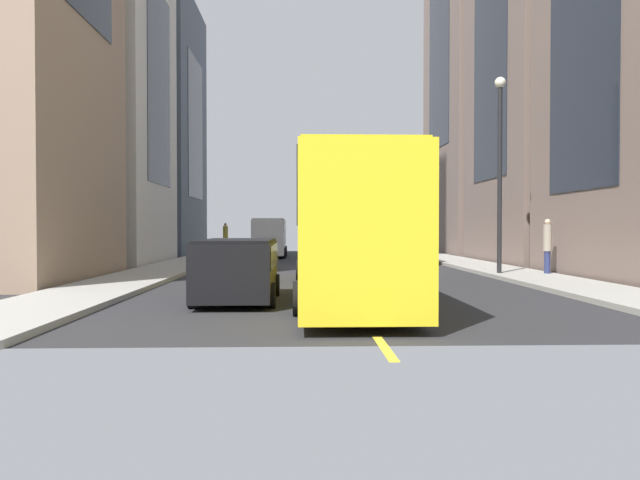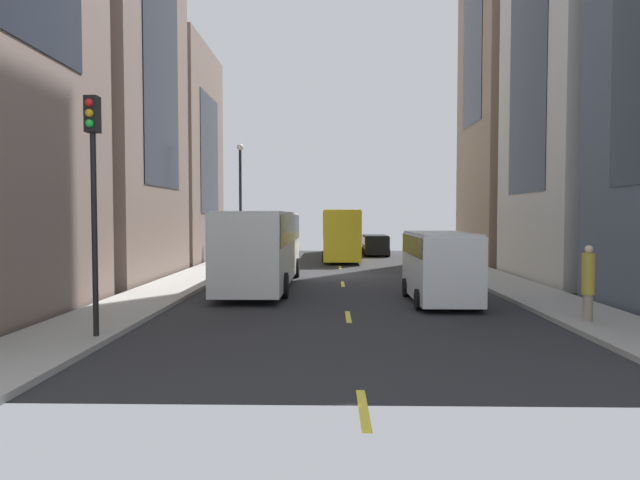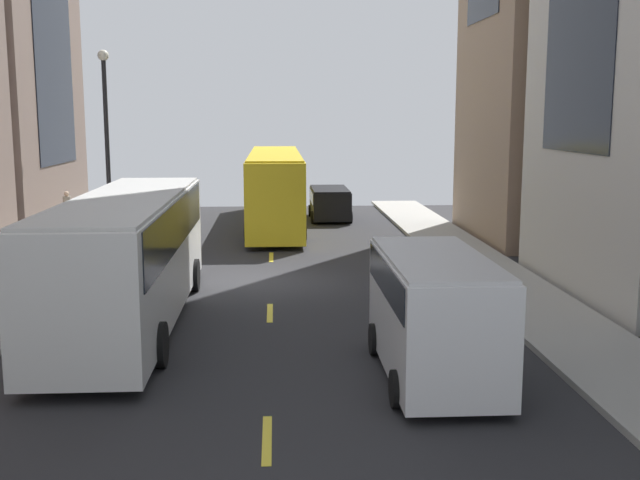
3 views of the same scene
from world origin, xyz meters
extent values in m
plane|color=#28282B|center=(0.00, 0.00, 0.00)|extent=(41.62, 41.62, 0.00)
cube|color=#9E9B93|center=(-7.44, 0.00, 0.07)|extent=(2.73, 44.00, 0.15)
cube|color=#9E9B93|center=(7.44, 0.00, 0.07)|extent=(2.73, 44.00, 0.15)
cube|color=yellow|center=(0.00, -21.00, 0.01)|extent=(0.16, 2.00, 0.01)
cube|color=yellow|center=(0.00, -12.60, 0.01)|extent=(0.16, 2.00, 0.01)
cube|color=yellow|center=(0.00, -4.20, 0.01)|extent=(0.16, 2.00, 0.01)
cube|color=yellow|center=(0.00, 4.20, 0.01)|extent=(0.16, 2.00, 0.01)
cube|color=yellow|center=(0.00, 12.60, 0.01)|extent=(0.16, 2.00, 0.01)
cube|color=yellow|center=(0.00, 21.00, 0.01)|extent=(0.16, 2.00, 0.01)
cube|color=#7A665B|center=(-13.62, -2.14, 10.29)|extent=(9.21, 10.16, 20.57)
cube|color=#1E232D|center=(-13.62, -2.14, 10.29)|extent=(9.31, 5.59, 11.31)
cube|color=#7A665B|center=(-13.06, 8.63, 7.41)|extent=(8.10, 9.79, 14.82)
cube|color=#1E232D|center=(-13.06, 8.63, 7.41)|extent=(8.18, 5.38, 8.15)
cube|color=beige|center=(12.50, -2.40, 9.58)|extent=(6.99, 9.24, 19.16)
cube|color=#1E232D|center=(12.50, -2.40, 9.58)|extent=(7.06, 5.08, 10.54)
cube|color=silver|center=(-3.61, -5.00, 1.77)|extent=(2.55, 11.81, 3.00)
cube|color=black|center=(-3.61, -5.00, 2.62)|extent=(2.60, 10.87, 1.20)
cube|color=beige|center=(-3.61, -5.00, 3.31)|extent=(2.45, 11.34, 0.08)
cylinder|color=black|center=(-4.78, -1.34, 0.50)|extent=(0.46, 1.00, 1.00)
cylinder|color=black|center=(-2.44, -1.34, 0.50)|extent=(0.46, 1.00, 1.00)
cylinder|color=black|center=(-4.78, -8.67, 0.50)|extent=(0.46, 1.00, 1.00)
cylinder|color=black|center=(-2.44, -8.67, 0.50)|extent=(0.46, 1.00, 1.00)
cube|color=yellow|center=(0.17, 12.74, 1.86)|extent=(2.45, 14.84, 3.30)
cube|color=black|center=(0.17, 12.74, 2.72)|extent=(2.50, 13.65, 1.48)
cube|color=gold|center=(0.17, 12.74, 3.55)|extent=(2.35, 14.25, 0.08)
cylinder|color=black|center=(-0.96, 17.34, 0.38)|extent=(0.44, 0.76, 0.76)
cylinder|color=black|center=(1.30, 17.34, 0.38)|extent=(0.44, 0.76, 0.76)
cylinder|color=black|center=(-0.96, 8.14, 0.38)|extent=(0.44, 0.76, 0.76)
cylinder|color=black|center=(1.30, 8.14, 0.38)|extent=(0.44, 0.76, 0.76)
cube|color=white|center=(3.43, -9.67, 1.35)|extent=(2.05, 5.19, 2.30)
cube|color=black|center=(3.43, -9.67, 2.10)|extent=(2.09, 4.77, 0.69)
cube|color=silver|center=(3.43, -9.67, 2.54)|extent=(1.97, 4.98, 0.08)
cylinder|color=black|center=(2.48, -8.06, 0.36)|extent=(0.37, 0.72, 0.72)
cylinder|color=black|center=(4.37, -8.06, 0.36)|extent=(0.37, 0.72, 0.72)
cylinder|color=black|center=(2.48, -11.28, 0.36)|extent=(0.37, 0.72, 0.72)
cylinder|color=black|center=(4.37, -11.28, 0.36)|extent=(0.37, 0.72, 0.72)
cube|color=black|center=(2.99, 14.73, 0.86)|extent=(1.89, 4.29, 1.39)
cube|color=black|center=(2.99, 14.73, 1.22)|extent=(1.93, 3.94, 0.58)
cube|color=black|center=(2.99, 14.73, 1.60)|extent=(1.81, 4.11, 0.08)
cylinder|color=black|center=(2.12, 16.06, 0.31)|extent=(0.34, 0.62, 0.62)
cylinder|color=black|center=(3.86, 16.06, 0.31)|extent=(0.34, 0.62, 0.62)
cylinder|color=black|center=(2.12, 13.41, 0.31)|extent=(0.34, 0.62, 0.62)
cylinder|color=black|center=(3.86, 13.41, 0.31)|extent=(0.34, 0.62, 0.62)
cylinder|color=gray|center=(6.88, -13.88, 0.53)|extent=(0.27, 0.27, 0.76)
cylinder|color=gold|center=(6.88, -13.88, 1.51)|extent=(0.37, 0.37, 1.19)
sphere|color=beige|center=(6.88, -13.88, 2.22)|extent=(0.23, 0.23, 0.23)
cylinder|color=navy|center=(-8.38, 7.17, 0.59)|extent=(0.24, 0.24, 0.88)
cylinder|color=gray|center=(-8.38, 7.17, 1.56)|extent=(0.32, 0.32, 1.06)
sphere|color=beige|center=(-8.38, 7.17, 2.19)|extent=(0.21, 0.21, 0.21)
cylinder|color=black|center=(-6.48, -16.18, 2.70)|extent=(0.14, 0.14, 5.10)
cube|color=black|center=(-6.48, -16.18, 5.70)|extent=(0.32, 0.32, 0.90)
sphere|color=red|center=(-6.48, -16.36, 5.96)|extent=(0.20, 0.20, 0.20)
sphere|color=orange|center=(-6.48, -16.36, 5.70)|extent=(0.20, 0.20, 0.20)
sphere|color=green|center=(-6.48, -16.36, 5.45)|extent=(0.20, 0.20, 0.20)
cylinder|color=black|center=(-6.58, 6.85, 3.84)|extent=(0.18, 0.18, 7.39)
sphere|color=silver|center=(-6.58, 6.85, 7.72)|extent=(0.44, 0.44, 0.44)
camera|label=1|loc=(1.35, 30.51, 1.92)|focal=33.72mm
camera|label=2|loc=(-0.53, -30.01, 3.18)|focal=31.27mm
camera|label=3|loc=(0.18, -24.89, 5.41)|focal=43.31mm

